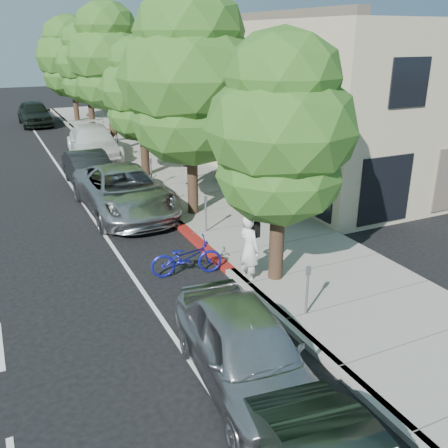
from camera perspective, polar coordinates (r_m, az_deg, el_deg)
ground at (r=15.30m, az=-0.94°, el=-4.17°), size 120.00×120.00×0.00m
sidewalk at (r=23.04m, az=-4.07°, el=4.68°), size 4.60×56.00×0.15m
curb at (r=22.33m, az=-9.57°, el=3.92°), size 0.30×56.00×0.15m
curb_red_segment at (r=16.10m, az=-2.43°, el=-2.56°), size 0.32×4.00×0.15m
storefront_building at (r=34.38m, az=1.09°, el=15.88°), size 10.00×36.00×7.00m
street_tree_0 at (r=12.74m, az=6.54°, el=10.35°), size 3.91×3.91×6.70m
street_tree_1 at (r=17.96m, az=-3.87°, el=16.06°), size 5.10×5.10×8.12m
street_tree_2 at (r=23.69m, az=-9.44°, el=14.78°), size 3.80×3.80×6.54m
street_tree_3 at (r=29.40m, az=-13.12°, el=17.95°), size 4.46×4.46×8.28m
street_tree_4 at (r=35.29m, az=-15.38°, el=17.18°), size 4.06×4.06×7.37m
street_tree_5 at (r=41.19m, az=-17.10°, el=17.71°), size 5.19×5.19×7.95m
cyclist at (r=13.65m, az=2.89°, el=-2.85°), size 0.62×0.81×1.98m
bicycle at (r=14.24m, az=-4.31°, el=-3.82°), size 2.15×1.08×1.08m
silver_suv at (r=19.46m, az=-11.37°, el=3.72°), size 3.02×6.34×1.75m
dark_sedan at (r=23.29m, az=-15.13°, el=5.96°), size 1.75×4.73×1.55m
white_pickup at (r=28.65m, az=-14.70°, el=8.95°), size 2.93×6.31×1.78m
dark_suv_far at (r=41.14m, az=-20.84°, el=11.76°), size 2.25×5.40×1.83m
near_car_a at (r=9.88m, az=2.56°, el=-14.16°), size 2.30×4.84×1.60m
pedestrian at (r=22.55m, az=-4.09°, el=6.72°), size 1.03×1.02×1.67m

